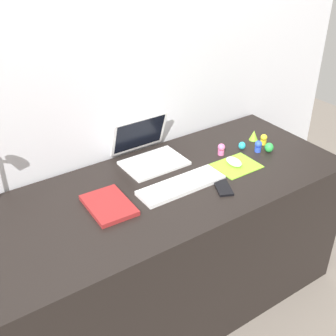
% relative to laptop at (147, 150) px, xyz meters
% --- Properties ---
extents(ground_plane, '(6.00, 6.00, 0.00)m').
position_rel_laptop_xyz_m(ground_plane, '(-0.08, -0.25, -0.79)').
color(ground_plane, slate).
extents(back_wall, '(2.99, 0.05, 1.54)m').
position_rel_laptop_xyz_m(back_wall, '(-0.08, 0.15, -0.02)').
color(back_wall, silver).
rests_on(back_wall, ground_plane).
extents(desk, '(1.79, 0.72, 0.74)m').
position_rel_laptop_xyz_m(desk, '(-0.08, -0.25, -0.42)').
color(desk, black).
rests_on(desk, ground_plane).
extents(laptop, '(0.30, 0.28, 0.21)m').
position_rel_laptop_xyz_m(laptop, '(0.00, 0.00, 0.00)').
color(laptop, white).
rests_on(laptop, desk).
extents(keyboard, '(0.41, 0.13, 0.02)m').
position_rel_laptop_xyz_m(keyboard, '(-0.01, -0.30, -0.04)').
color(keyboard, white).
rests_on(keyboard, desk).
extents(mousepad, '(0.21, 0.17, 0.00)m').
position_rel_laptop_xyz_m(mousepad, '(0.32, -0.30, -0.05)').
color(mousepad, '#8CDB33').
rests_on(mousepad, desk).
extents(mouse, '(0.06, 0.10, 0.03)m').
position_rel_laptop_xyz_m(mouse, '(0.31, -0.29, -0.03)').
color(mouse, white).
rests_on(mouse, mousepad).
extents(cell_phone, '(0.11, 0.14, 0.01)m').
position_rel_laptop_xyz_m(cell_phone, '(0.14, -0.41, -0.05)').
color(cell_phone, black).
rests_on(cell_phone, desk).
extents(notebook_pad, '(0.18, 0.25, 0.02)m').
position_rel_laptop_xyz_m(notebook_pad, '(-0.35, -0.25, -0.04)').
color(notebook_pad, maroon).
rests_on(notebook_pad, desk).
extents(toy_figurine_green, '(0.05, 0.05, 0.05)m').
position_rel_laptop_xyz_m(toy_figurine_green, '(0.56, -0.29, -0.03)').
color(toy_figurine_green, green).
rests_on(toy_figurine_green, desk).
extents(toy_figurine_lime, '(0.05, 0.05, 0.05)m').
position_rel_laptop_xyz_m(toy_figurine_lime, '(0.59, -0.14, -0.03)').
color(toy_figurine_lime, '#8CDB33').
rests_on(toy_figurine_lime, desk).
extents(toy_figurine_pink, '(0.04, 0.04, 0.06)m').
position_rel_laptop_xyz_m(toy_figurine_pink, '(0.33, -0.17, -0.02)').
color(toy_figurine_pink, pink).
rests_on(toy_figurine_pink, desk).
extents(toy_figurine_cyan, '(0.04, 0.04, 0.04)m').
position_rel_laptop_xyz_m(toy_figurine_cyan, '(0.46, -0.19, -0.03)').
color(toy_figurine_cyan, '#28B7CC').
rests_on(toy_figurine_cyan, desk).
extents(toy_figurine_blue, '(0.04, 0.04, 0.06)m').
position_rel_laptop_xyz_m(toy_figurine_blue, '(0.51, -0.25, -0.02)').
color(toy_figurine_blue, blue).
rests_on(toy_figurine_blue, desk).
extents(toy_figurine_yellow, '(0.04, 0.04, 0.06)m').
position_rel_laptop_xyz_m(toy_figurine_yellow, '(0.59, -0.21, -0.02)').
color(toy_figurine_yellow, yellow).
rests_on(toy_figurine_yellow, desk).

